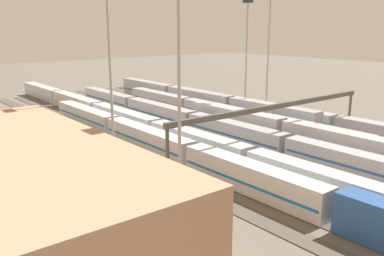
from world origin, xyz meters
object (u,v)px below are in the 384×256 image
train_on_track_3 (346,148)px  light_mast_0 (247,41)px  train_on_track_2 (261,123)px  train_on_track_7 (183,152)px  train_on_track_6 (152,128)px  maintenance_shed (7,199)px  light_mast_1 (179,58)px  train_on_track_4 (226,130)px  train_on_track_0 (287,115)px  signal_gantry (278,110)px  train_on_track_1 (199,100)px  light_mast_2 (269,30)px  light_mast_3 (109,33)px

train_on_track_3 → light_mast_0: light_mast_0 is taller
light_mast_0 → train_on_track_2: bearing=142.9°
train_on_track_7 → train_on_track_6: size_ratio=0.65×
train_on_track_7 → maintenance_shed: bearing=107.7°
light_mast_1 → train_on_track_2: bearing=-65.2°
train_on_track_4 → train_on_track_7: (-5.95, 15.00, 0.02)m
train_on_track_2 → light_mast_0: light_mast_0 is taller
train_on_track_0 → signal_gantry: 24.84m
maintenance_shed → train_on_track_1: bearing=-54.8°
train_on_track_2 → train_on_track_7: size_ratio=1.06×
train_on_track_2 → maintenance_shed: size_ratio=2.38×
train_on_track_3 → train_on_track_1: size_ratio=1.00×
train_on_track_2 → train_on_track_7: (-6.25, 25.00, 0.07)m
train_on_track_3 → train_on_track_2: bearing=-12.9°
train_on_track_1 → train_on_track_0: bearing=-168.4°
light_mast_1 → maintenance_shed: light_mast_1 is taller
train_on_track_7 → light_mast_2: light_mast_2 is taller
train_on_track_7 → light_mast_3: (8.91, 7.07, 17.96)m
train_on_track_2 → light_mast_3: (2.67, 32.07, 18.04)m
train_on_track_4 → light_mast_1: (-14.53, 22.12, 15.17)m
train_on_track_6 → train_on_track_1: (15.94, -25.00, 0.53)m
signal_gantry → maintenance_shed: 43.25m
light_mast_0 → train_on_track_1: bearing=40.7°
train_on_track_0 → train_on_track_1: size_ratio=1.68×
train_on_track_3 → light_mast_1: light_mast_1 is taller
train_on_track_0 → light_mast_2: light_mast_2 is taller
light_mast_0 → light_mast_1: light_mast_0 is taller
light_mast_3 → train_on_track_1: bearing=-58.1°
train_on_track_3 → light_mast_3: bearing=47.8°
train_on_track_3 → light_mast_0: size_ratio=2.57×
train_on_track_6 → train_on_track_1: bearing=-57.5°
light_mast_3 → light_mast_2: bearing=-81.0°
train_on_track_2 → train_on_track_0: 10.10m
train_on_track_4 → light_mast_2: (10.00, -22.54, 18.29)m
light_mast_3 → signal_gantry: size_ratio=0.72×
train_on_track_4 → train_on_track_0: 20.07m
train_on_track_2 → train_on_track_7: 25.77m
train_on_track_4 → train_on_track_2: 10.00m
train_on_track_4 → train_on_track_1: train_on_track_1 is taller
train_on_track_0 → light_mast_0: light_mast_0 is taller
light_mast_2 → train_on_track_7: bearing=113.0°
light_mast_0 → light_mast_2: size_ratio=0.85×
light_mast_3 → signal_gantry: (-14.80, -22.07, -12.24)m
light_mast_1 → light_mast_3: size_ratio=0.84×
train_on_track_4 → light_mast_1: light_mast_1 is taller
train_on_track_1 → light_mast_0: light_mast_0 is taller
train_on_track_6 → signal_gantry: size_ratio=3.09×
train_on_track_1 → light_mast_2: size_ratio=2.18×
maintenance_shed → signal_gantry: bearing=-85.9°
train_on_track_1 → maintenance_shed: bearing=125.2°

